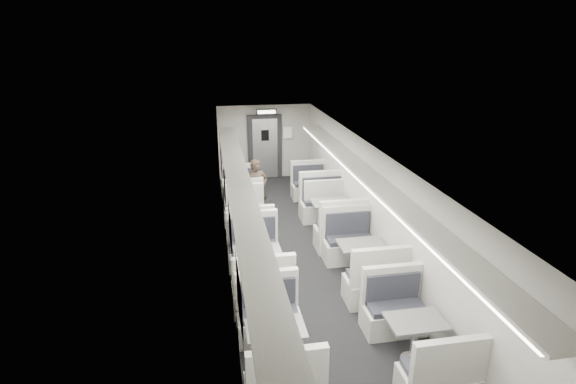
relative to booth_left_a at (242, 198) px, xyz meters
name	(u,v)px	position (x,y,z in m)	size (l,w,h in m)	color
room	(302,210)	(1.00, -3.18, 0.85)	(3.24, 12.24, 2.64)	black
booth_left_a	(242,198)	(0.00, 0.00, 0.00)	(0.97, 1.96, 1.05)	beige
booth_left_b	(247,221)	(0.00, -1.65, 0.02)	(1.03, 2.09, 1.12)	beige
booth_left_c	(258,268)	(0.00, -3.94, 0.03)	(1.06, 2.15, 1.15)	beige
booth_left_d	(276,348)	(0.00, -6.22, 0.01)	(0.99, 2.02, 1.08)	beige
booth_right_a	(315,195)	(2.00, -0.12, 0.01)	(1.00, 2.03, 1.09)	beige
booth_right_b	(331,217)	(2.00, -1.84, 0.06)	(1.14, 2.31, 1.24)	beige
booth_right_c	(361,261)	(2.00, -4.01, 0.04)	(1.07, 2.16, 1.16)	beige
booth_right_d	(414,340)	(2.00, -6.40, 0.01)	(0.99, 2.01, 1.08)	beige
passenger	(257,189)	(0.37, -0.58, 0.43)	(0.57, 0.37, 1.55)	black
window_a	(221,161)	(-0.49, 0.22, 1.00)	(0.02, 1.18, 0.84)	black
window_b	(225,188)	(-0.49, -1.98, 1.00)	(0.02, 1.18, 0.84)	black
window_c	(230,228)	(-0.49, -4.18, 1.00)	(0.02, 1.18, 0.84)	black
window_d	(240,297)	(-0.49, -6.38, 1.00)	(0.02, 1.18, 0.84)	black
luggage_rack_left	(240,184)	(-0.24, -3.48, 1.56)	(0.46, 10.40, 0.09)	beige
luggage_rack_right	(368,177)	(2.24, -3.48, 1.56)	(0.46, 10.40, 0.09)	beige
vestibule_door	(265,147)	(1.00, 2.75, 0.69)	(1.10, 0.13, 2.10)	black
exit_sign	(266,112)	(1.00, 2.26, 1.93)	(0.62, 0.12, 0.16)	black
wall_notice	(288,133)	(1.75, 2.74, 1.15)	(0.32, 0.02, 0.40)	white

